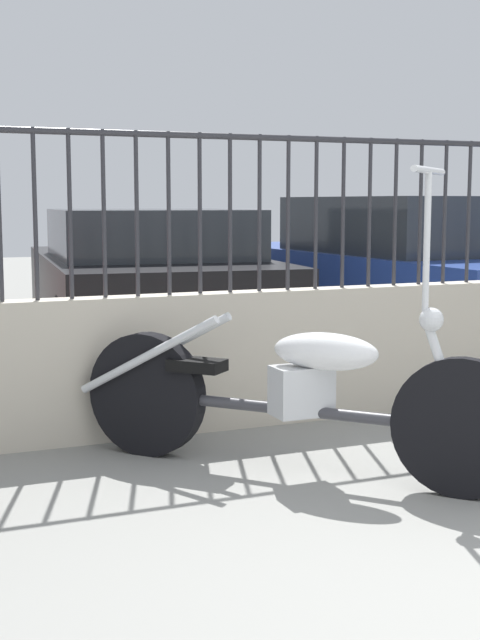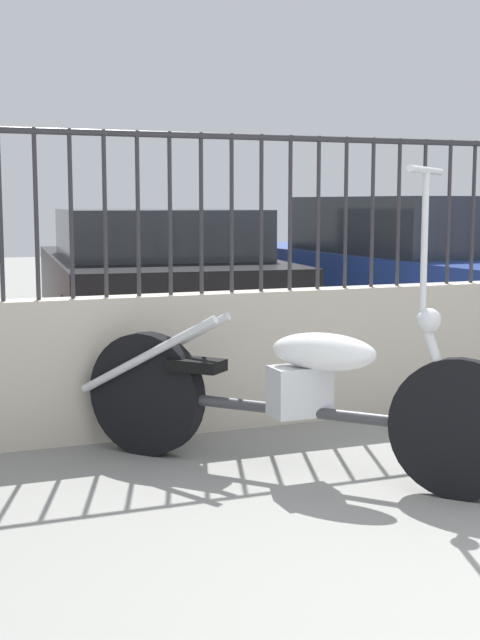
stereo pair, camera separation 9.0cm
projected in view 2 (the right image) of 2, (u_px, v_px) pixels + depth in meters
The scene contains 5 objects.
low_wall at pixel (275, 357), 5.34m from camera, with size 8.53×0.18×0.80m.
fence_railing at pixel (276, 190), 5.21m from camera, with size 8.53×0.04×0.91m.
motorcycle_dark_grey at pixel (270, 391), 4.36m from camera, with size 1.64×1.81×1.48m.
car_black at pixel (154, 278), 8.00m from camera, with size 2.22×4.08×1.26m.
car_blue at pixel (403, 269), 8.50m from camera, with size 1.84×4.64×1.37m.
Camera 2 is at (-2.13, -1.97, 1.32)m, focal length 50.00 mm.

